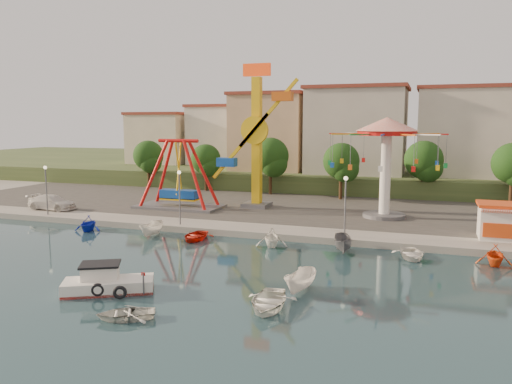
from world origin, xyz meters
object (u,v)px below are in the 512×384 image
at_px(wave_swinger, 386,145).
at_px(skiff, 301,282).
at_px(cabin_motorboat, 107,284).
at_px(rowboat_a, 268,301).
at_px(kamikaze_tower, 259,140).
at_px(pirate_ship_ride, 179,175).
at_px(van, 52,202).

relative_size(wave_swinger, skiff, 3.28).
relative_size(cabin_motorboat, rowboat_a, 1.41).
xyz_separation_m(wave_swinger, skiff, (-2.92, -23.98, -7.51)).
height_order(kamikaze_tower, cabin_motorboat, kamikaze_tower).
xyz_separation_m(pirate_ship_ride, kamikaze_tower, (8.71, 3.20, 4.08)).
bearing_deg(rowboat_a, pirate_ship_ride, 120.70).
bearing_deg(cabin_motorboat, skiff, -10.07).
height_order(cabin_motorboat, rowboat_a, cabin_motorboat).
distance_m(rowboat_a, skiff, 3.45).
bearing_deg(van, kamikaze_tower, -66.15).
height_order(skiff, van, van).
bearing_deg(cabin_motorboat, wave_swinger, 33.99).
distance_m(wave_swinger, skiff, 25.30).
bearing_deg(van, rowboat_a, -120.04).
bearing_deg(skiff, kamikaze_tower, 123.81).
xyz_separation_m(pirate_ship_ride, wave_swinger, (23.06, 1.73, 3.80)).
bearing_deg(cabin_motorboat, rowboat_a, -25.51).
relative_size(pirate_ship_ride, van, 1.73).
height_order(kamikaze_tower, rowboat_a, kamikaze_tower).
relative_size(skiff, van, 0.61).
distance_m(wave_swinger, rowboat_a, 28.61).
bearing_deg(van, skiff, -114.87).
xyz_separation_m(cabin_motorboat, rowboat_a, (10.32, 0.60, -0.09)).
bearing_deg(skiff, rowboat_a, -98.40).
bearing_deg(kamikaze_tower, skiff, -65.81).
relative_size(rowboat_a, skiff, 1.15).
height_order(kamikaze_tower, van, kamikaze_tower).
distance_m(pirate_ship_ride, wave_swinger, 23.43).
bearing_deg(pirate_ship_ride, van, -155.97).
height_order(pirate_ship_ride, wave_swinger, wave_swinger).
bearing_deg(wave_swinger, kamikaze_tower, 174.14).
bearing_deg(kamikaze_tower, van, -157.47).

